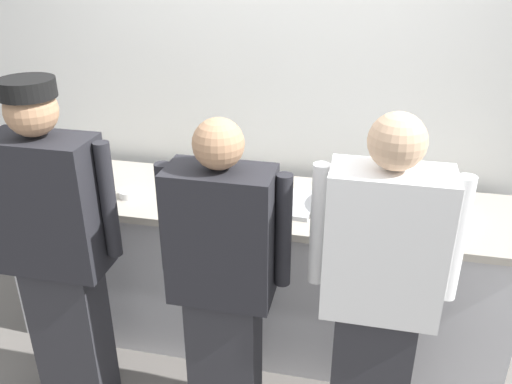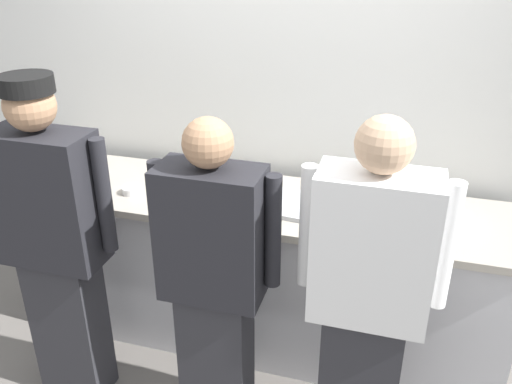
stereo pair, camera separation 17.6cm
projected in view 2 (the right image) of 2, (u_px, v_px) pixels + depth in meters
name	position (u px, v px, depth m)	size (l,w,h in m)	color
ground_plane	(236.00, 373.00, 3.03)	(9.00, 9.00, 0.00)	slate
wall_back	(277.00, 99.00, 3.16)	(4.36, 0.10, 2.70)	white
prep_counter	(255.00, 269.00, 3.14)	(2.78, 0.69, 0.92)	silver
chef_near_left	(55.00, 241.00, 2.56)	(0.61, 0.24, 1.70)	#2D2D33
chef_center	(214.00, 280.00, 2.40)	(0.59, 0.24, 1.59)	#2D2D33
chef_far_right	(368.00, 299.00, 2.21)	(0.61, 0.24, 1.66)	#2D2D33
plate_stack_front	(448.00, 219.00, 2.68)	(0.23, 0.23, 0.05)	white
mixing_bowl_steel	(353.00, 205.00, 2.75)	(0.36, 0.36, 0.10)	#B7BABF
sheet_tray	(276.00, 202.00, 2.88)	(0.41, 0.32, 0.02)	#B7BABF
squeeze_bottle_primary	(195.00, 176.00, 2.99)	(0.06, 0.06, 0.19)	#E5E066
ramekin_green_sauce	(131.00, 190.00, 2.99)	(0.10, 0.10, 0.04)	white
ramekin_red_sauce	(78.00, 187.00, 3.02)	(0.09, 0.09, 0.05)	white
deli_cup	(221.00, 173.00, 3.12)	(0.09, 0.09, 0.10)	white
chefs_knife	(81.00, 172.00, 3.25)	(0.27, 0.03, 0.02)	#B7BABF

